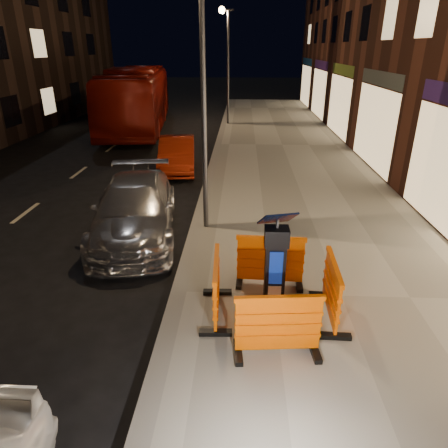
{
  "coord_description": "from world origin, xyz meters",
  "views": [
    {
      "loc": [
        1.13,
        -6.24,
        4.32
      ],
      "look_at": [
        0.8,
        1.0,
        1.1
      ],
      "focal_mm": 32.0,
      "sensor_mm": 36.0,
      "label": 1
    }
  ],
  "objects_px": {
    "barrier_back": "(270,261)",
    "bus_doubledecker": "(140,128)",
    "barrier_front": "(278,326)",
    "barrier_kerbside": "(216,288)",
    "car_silver": "(138,234)",
    "car_red": "(178,170)",
    "barrier_bldgside": "(332,291)",
    "parking_kiosk": "(275,268)"
  },
  "relations": [
    {
      "from": "parking_kiosk",
      "to": "barrier_back",
      "type": "relative_size",
      "value": 1.4
    },
    {
      "from": "parking_kiosk",
      "to": "barrier_bldgside",
      "type": "height_order",
      "value": "parking_kiosk"
    },
    {
      "from": "barrier_bldgside",
      "to": "barrier_back",
      "type": "bearing_deg",
      "value": 47.09
    },
    {
      "from": "car_red",
      "to": "barrier_bldgside",
      "type": "bearing_deg",
      "value": -73.04
    },
    {
      "from": "bus_doubledecker",
      "to": "barrier_kerbside",
      "type": "bearing_deg",
      "value": -79.4
    },
    {
      "from": "barrier_kerbside",
      "to": "car_red",
      "type": "relative_size",
      "value": 0.35
    },
    {
      "from": "barrier_kerbside",
      "to": "barrier_bldgside",
      "type": "height_order",
      "value": "same"
    },
    {
      "from": "car_silver",
      "to": "bus_doubledecker",
      "type": "relative_size",
      "value": 0.4
    },
    {
      "from": "barrier_kerbside",
      "to": "car_silver",
      "type": "xyz_separation_m",
      "value": [
        -2.22,
        3.37,
        -0.65
      ]
    },
    {
      "from": "barrier_front",
      "to": "barrier_bldgside",
      "type": "bearing_deg",
      "value": 40.09
    },
    {
      "from": "barrier_front",
      "to": "barrier_kerbside",
      "type": "bearing_deg",
      "value": 130.09
    },
    {
      "from": "barrier_front",
      "to": "barrier_back",
      "type": "xyz_separation_m",
      "value": [
        0.0,
        1.9,
        0.0
      ]
    },
    {
      "from": "barrier_kerbside",
      "to": "car_silver",
      "type": "relative_size",
      "value": 0.27
    },
    {
      "from": "parking_kiosk",
      "to": "bus_doubledecker",
      "type": "relative_size",
      "value": 0.15
    },
    {
      "from": "barrier_kerbside",
      "to": "barrier_front",
      "type": "bearing_deg",
      "value": -136.91
    },
    {
      "from": "parking_kiosk",
      "to": "car_red",
      "type": "height_order",
      "value": "parking_kiosk"
    },
    {
      "from": "barrier_front",
      "to": "car_silver",
      "type": "height_order",
      "value": "barrier_front"
    },
    {
      "from": "barrier_front",
      "to": "car_red",
      "type": "relative_size",
      "value": 0.35
    },
    {
      "from": "barrier_back",
      "to": "car_red",
      "type": "bearing_deg",
      "value": 113.32
    },
    {
      "from": "parking_kiosk",
      "to": "car_silver",
      "type": "xyz_separation_m",
      "value": [
        -3.17,
        3.37,
        -1.05
      ]
    },
    {
      "from": "bus_doubledecker",
      "to": "barrier_front",
      "type": "bearing_deg",
      "value": -77.61
    },
    {
      "from": "barrier_kerbside",
      "to": "barrier_bldgside",
      "type": "xyz_separation_m",
      "value": [
        1.9,
        0.0,
        0.0
      ]
    },
    {
      "from": "barrier_back",
      "to": "parking_kiosk",
      "type": "bearing_deg",
      "value": -86.91
    },
    {
      "from": "barrier_back",
      "to": "barrier_kerbside",
      "type": "height_order",
      "value": "same"
    },
    {
      "from": "barrier_back",
      "to": "bus_doubledecker",
      "type": "bearing_deg",
      "value": 114.56
    },
    {
      "from": "parking_kiosk",
      "to": "car_red",
      "type": "xyz_separation_m",
      "value": [
        -3.02,
        9.14,
        -1.05
      ]
    },
    {
      "from": "parking_kiosk",
      "to": "barrier_bldgside",
      "type": "bearing_deg",
      "value": 0.09
    },
    {
      "from": "parking_kiosk",
      "to": "barrier_front",
      "type": "distance_m",
      "value": 1.03
    },
    {
      "from": "parking_kiosk",
      "to": "barrier_kerbside",
      "type": "xyz_separation_m",
      "value": [
        -0.95,
        0.0,
        -0.4
      ]
    },
    {
      "from": "parking_kiosk",
      "to": "barrier_kerbside",
      "type": "bearing_deg",
      "value": -179.91
    },
    {
      "from": "barrier_front",
      "to": "bus_doubledecker",
      "type": "height_order",
      "value": "bus_doubledecker"
    },
    {
      "from": "barrier_front",
      "to": "barrier_back",
      "type": "bearing_deg",
      "value": 85.09
    },
    {
      "from": "car_red",
      "to": "car_silver",
      "type": "bearing_deg",
      "value": -97.98
    },
    {
      "from": "car_silver",
      "to": "car_red",
      "type": "distance_m",
      "value": 5.77
    },
    {
      "from": "barrier_back",
      "to": "bus_doubledecker",
      "type": "distance_m",
      "value": 17.92
    },
    {
      "from": "barrier_front",
      "to": "car_red",
      "type": "distance_m",
      "value": 10.56
    },
    {
      "from": "barrier_kerbside",
      "to": "bus_doubledecker",
      "type": "height_order",
      "value": "bus_doubledecker"
    },
    {
      "from": "car_red",
      "to": "barrier_back",
      "type": "bearing_deg",
      "value": -76.28
    },
    {
      "from": "barrier_bldgside",
      "to": "car_silver",
      "type": "bearing_deg",
      "value": 52.78
    },
    {
      "from": "barrier_back",
      "to": "barrier_bldgside",
      "type": "distance_m",
      "value": 1.34
    },
    {
      "from": "parking_kiosk",
      "to": "car_silver",
      "type": "bearing_deg",
      "value": 133.31
    },
    {
      "from": "barrier_kerbside",
      "to": "car_silver",
      "type": "bearing_deg",
      "value": 31.43
    }
  ]
}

